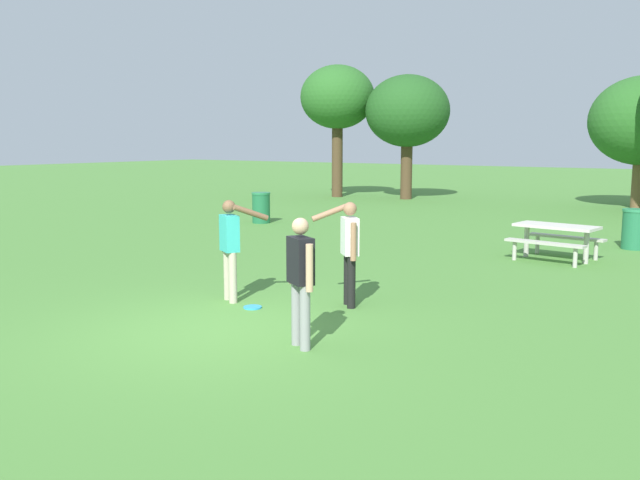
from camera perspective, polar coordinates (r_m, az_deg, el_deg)
ground_plane at (r=9.41m, az=-8.45°, el=-7.61°), size 120.00×120.00×0.00m
person_thrower at (r=8.40m, az=-1.64°, el=-2.85°), size 0.54×0.38×1.64m
person_catcher at (r=10.94m, az=-7.53°, el=-0.20°), size 0.81×0.57×1.64m
person_bystander at (r=10.52m, az=2.44°, el=-0.47°), size 0.84×0.46×1.64m
frisbee at (r=10.62m, az=-5.68°, el=-5.64°), size 0.28×0.28×0.03m
picnic_table_near at (r=15.52m, az=19.20°, el=0.45°), size 1.87×1.63×0.77m
trash_can_beside_table at (r=21.40m, az=-4.97°, el=2.73°), size 0.59×0.59×0.96m
trash_can_further_along at (r=17.82m, az=24.89°, el=0.84°), size 0.59×0.59×0.96m
tree_tall_left at (r=31.27m, az=1.48°, el=11.79°), size 3.35×3.35×5.94m
tree_broad_center at (r=30.22m, az=7.35°, el=10.62°), size 3.66×3.66×5.39m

